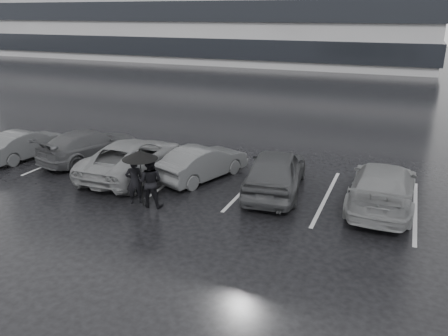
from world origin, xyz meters
The scene contains 11 objects.
ground centered at (0.00, 0.00, 0.00)m, with size 160.00×160.00×0.00m, color black.
car_main centered at (1.64, 2.29, 0.77)m, with size 1.81×4.51×1.54m, color black.
car_west_a centered at (-1.23, 2.49, 0.63)m, with size 1.33×3.81×1.25m, color #2B2B2D.
car_west_b centered at (-3.82, 1.78, 0.70)m, with size 2.32×5.04×1.40m, color #4F5052.
car_west_c centered at (-6.56, 2.61, 0.65)m, with size 1.82×4.49×1.30m, color black.
car_west_d centered at (-9.32, 1.81, 0.60)m, with size 1.27×3.64×1.20m, color #2B2B2D.
car_east centered at (5.14, 2.46, 0.70)m, with size 1.97×4.83×1.40m, color #4F5052.
pedestrian_left centered at (-2.30, -0.44, 0.76)m, with size 0.56×0.37×1.53m, color black.
pedestrian_right centered at (-1.70, -0.44, 0.84)m, with size 0.82×0.64×1.68m, color black.
umbrella centered at (-1.97, -0.52, 1.74)m, with size 1.13×1.13×1.91m.
stall_stripes centered at (-0.80, 2.50, 0.00)m, with size 19.72×5.00×0.00m.
Camera 1 is at (5.47, -11.43, 5.94)m, focal length 35.00 mm.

